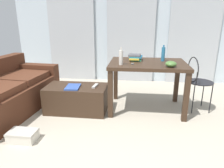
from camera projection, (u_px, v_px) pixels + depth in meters
name	position (u px, v px, depth m)	size (l,w,h in m)	color
ground_plane	(124.00, 117.00, 3.11)	(7.84, 7.84, 0.00)	#B2A893
wall_back	(131.00, 27.00, 4.66)	(5.36, 0.10, 2.47)	silver
curtains	(131.00, 36.00, 4.64)	(3.81, 0.03, 2.09)	#B2B7BC
couch	(5.00, 92.00, 3.24)	(1.07, 1.87, 0.79)	#4C2819
coffee_table	(77.00, 99.00, 3.27)	(0.95, 0.51, 0.41)	#382619
craft_table	(147.00, 69.00, 3.21)	(1.17, 0.85, 0.77)	#382619
wire_chair	(197.00, 77.00, 3.21)	(0.40, 0.41, 0.87)	black
bottle_near	(121.00, 57.00, 2.98)	(0.06, 0.06, 0.26)	beige
bottle_far	(163.00, 54.00, 3.24)	(0.06, 0.06, 0.25)	teal
bowl	(171.00, 64.00, 2.86)	(0.16, 0.16, 0.08)	#477033
book_stack	(135.00, 57.00, 3.33)	(0.23, 0.30, 0.09)	#2D7F56
scissors	(132.00, 64.00, 3.05)	(0.04, 0.10, 0.00)	#9EA0A5
tv_remote_primary	(95.00, 86.00, 3.19)	(0.05, 0.19, 0.02)	#B7B7B2
magazine	(73.00, 87.00, 3.14)	(0.20, 0.30, 0.02)	#33519E
shoebox	(23.00, 136.00, 2.49)	(0.33, 0.22, 0.13)	beige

